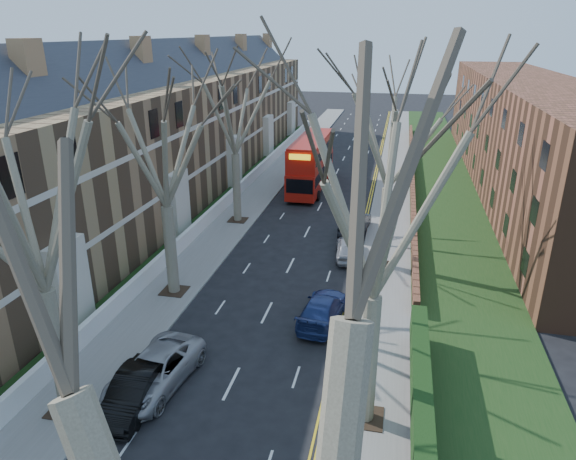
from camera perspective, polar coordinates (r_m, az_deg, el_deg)
The scene contains 17 objects.
pavement_left at distance 50.49m, azimuth -2.15°, elevation 5.28°, with size 3.00×102.00×0.12m, color slate.
pavement_right at distance 49.01m, azimuth 11.62°, elevation 4.35°, with size 3.00×102.00×0.12m, color slate.
terrace_left at distance 44.54m, azimuth -14.59°, elevation 9.69°, with size 9.70×78.00×13.60m.
flats_right at distance 53.00m, azimuth 24.77°, elevation 9.60°, with size 13.97×54.00×10.00m.
front_wall_left at distance 43.46m, azimuth -6.88°, elevation 3.24°, with size 0.30×78.00×1.00m.
grass_verge_right at distance 49.17m, azimuth 16.87°, elevation 4.03°, with size 6.00×102.00×0.06m.
tree_left_mid at distance 18.86m, azimuth -27.29°, elevation 5.35°, with size 10.50×10.50×14.71m.
tree_left_far at distance 27.18m, azimuth -14.05°, elevation 10.64°, with size 10.15×10.15×14.22m.
tree_left_dist at distance 38.15m, azimuth -6.11°, elevation 14.53°, with size 10.50×10.50×14.71m.
tree_right_mid at distance 16.60m, azimuth 10.30°, elevation 5.50°, with size 10.50×10.50×14.71m.
tree_right_far at distance 30.36m, azimuth 11.52°, elevation 11.91°, with size 10.15×10.15×14.22m.
double_decker_bus at distance 48.29m, azimuth 2.58°, elevation 7.30°, with size 2.90×11.27×4.70m.
car_left_mid at distance 22.05m, azimuth -16.82°, elevation -16.80°, with size 1.48×4.25×1.40m, color black.
car_left_far at distance 22.86m, azimuth -14.62°, elevation -14.91°, with size 2.43×5.28×1.47m, color #97979C.
car_right_near at distance 26.59m, azimuth 3.91°, elevation -8.74°, with size 1.93×4.75×1.38m, color navy.
car_right_mid at distance 33.81m, azimuth 6.74°, elevation -2.01°, with size 1.62×4.03×1.37m, color #94959C.
car_right_far at distance 38.05m, azimuth 7.47°, elevation 0.75°, with size 1.57×4.51×1.48m, color black.
Camera 1 is at (6.16, -7.99, 13.98)m, focal length 32.00 mm.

